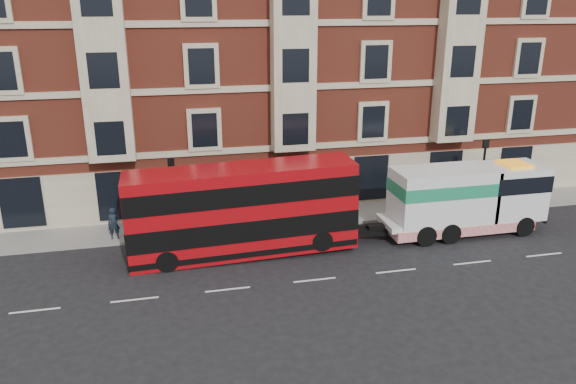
% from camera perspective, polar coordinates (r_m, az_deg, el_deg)
% --- Properties ---
extents(ground, '(120.00, 120.00, 0.00)m').
position_cam_1_polar(ground, '(26.06, 2.72, -8.92)').
color(ground, black).
rests_on(ground, ground).
extents(sidewalk, '(90.00, 3.00, 0.15)m').
position_cam_1_polar(sidewalk, '(32.65, -0.81, -2.83)').
color(sidewalk, slate).
rests_on(sidewalk, ground).
extents(victorian_terrace, '(45.00, 12.00, 20.40)m').
position_cam_1_polar(victorian_terrace, '(37.86, -2.61, 15.69)').
color(victorian_terrace, brown).
rests_on(victorian_terrace, ground).
extents(lamp_post_west, '(0.35, 0.15, 4.35)m').
position_cam_1_polar(lamp_post_west, '(29.91, -11.61, 0.01)').
color(lamp_post_west, black).
rests_on(lamp_post_west, sidewalk).
extents(lamp_post_east, '(0.35, 0.15, 4.35)m').
position_cam_1_polar(lamp_post_east, '(35.09, 19.19, 2.14)').
color(lamp_post_east, black).
rests_on(lamp_post_east, sidewalk).
extents(double_decker_bus, '(11.23, 2.58, 4.54)m').
position_cam_1_polar(double_decker_bus, '(27.74, -4.65, -1.74)').
color(double_decker_bus, '#A2090F').
rests_on(double_decker_bus, ground).
extents(tow_truck, '(8.99, 2.66, 3.75)m').
position_cam_1_polar(tow_truck, '(31.79, 17.39, -0.66)').
color(tow_truck, white).
rests_on(tow_truck, ground).
extents(pedestrian, '(0.64, 0.44, 1.71)m').
position_cam_1_polar(pedestrian, '(31.00, -17.27, -3.08)').
color(pedestrian, black).
rests_on(pedestrian, sidewalk).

